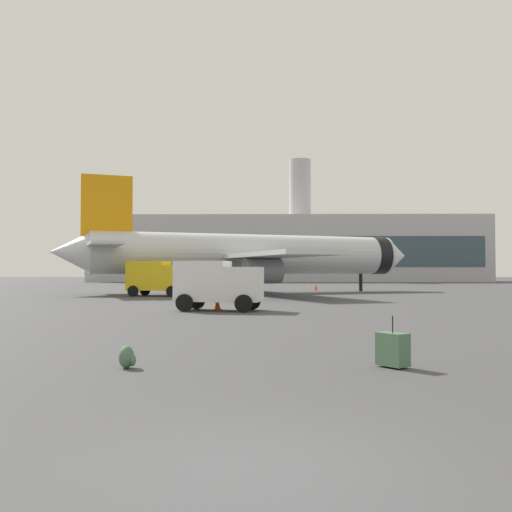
% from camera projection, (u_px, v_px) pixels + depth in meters
% --- Properties ---
extents(ground_plane, '(400.00, 400.00, 0.00)m').
position_uv_depth(ground_plane, '(261.00, 470.00, 5.93)').
color(ground_plane, '#424244').
extents(airplane_at_gate, '(34.42, 31.54, 10.50)m').
position_uv_depth(airplane_at_gate, '(249.00, 255.00, 54.80)').
color(airplane_at_gate, silver).
rests_on(airplane_at_gate, ground).
extents(service_truck, '(5.16, 3.39, 2.90)m').
position_uv_depth(service_truck, '(157.00, 277.00, 47.35)').
color(service_truck, yellow).
rests_on(service_truck, ground).
extents(cargo_van, '(4.69, 2.99, 2.60)m').
position_uv_depth(cargo_van, '(218.00, 283.00, 29.94)').
color(cargo_van, white).
rests_on(cargo_van, ground).
extents(safety_cone_near, '(0.44, 0.44, 0.83)m').
position_uv_depth(safety_cone_near, '(316.00, 286.00, 63.05)').
color(safety_cone_near, '#F2590C').
rests_on(safety_cone_near, ground).
extents(safety_cone_mid, '(0.44, 0.44, 0.72)m').
position_uv_depth(safety_cone_mid, '(217.00, 303.00, 30.91)').
color(safety_cone_mid, '#F2590C').
rests_on(safety_cone_mid, ground).
extents(rolling_suitcase, '(0.71, 0.75, 1.10)m').
position_uv_depth(rolling_suitcase, '(393.00, 349.00, 12.25)').
color(rolling_suitcase, '#476B4C').
rests_on(rolling_suitcase, ground).
extents(traveller_backpack, '(0.36, 0.40, 0.48)m').
position_uv_depth(traveller_backpack, '(127.00, 357.00, 12.16)').
color(traveller_backpack, '#476B4C').
rests_on(traveller_backpack, ground).
extents(terminal_building, '(77.83, 17.28, 24.94)m').
position_uv_depth(terminal_building, '(287.00, 249.00, 117.21)').
color(terminal_building, '#B2B2B7').
rests_on(terminal_building, ground).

